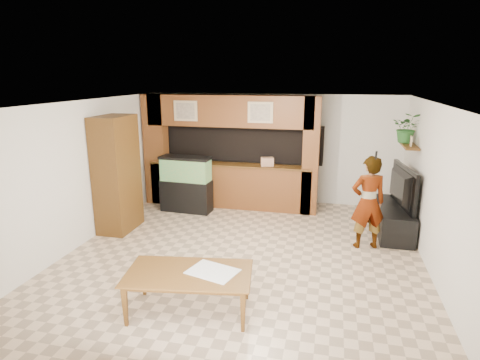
% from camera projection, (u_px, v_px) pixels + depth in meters
% --- Properties ---
extents(floor, '(6.50, 6.50, 0.00)m').
position_uv_depth(floor, '(244.00, 254.00, 7.01)').
color(floor, '#C8AA8A').
rests_on(floor, ground).
extents(ceiling, '(6.50, 6.50, 0.00)m').
position_uv_depth(ceiling, '(244.00, 103.00, 6.34)').
color(ceiling, white).
rests_on(ceiling, wall_back).
extents(wall_back, '(6.00, 0.00, 6.00)m').
position_uv_depth(wall_back, '(273.00, 148.00, 9.74)').
color(wall_back, silver).
rests_on(wall_back, floor).
extents(wall_left, '(0.00, 6.50, 6.50)m').
position_uv_depth(wall_left, '(84.00, 172.00, 7.34)').
color(wall_left, silver).
rests_on(wall_left, floor).
extents(wall_right, '(0.00, 6.50, 6.50)m').
position_uv_depth(wall_right, '(439.00, 194.00, 6.01)').
color(wall_right, silver).
rests_on(wall_right, floor).
extents(partition, '(4.20, 0.99, 2.60)m').
position_uv_depth(partition, '(229.00, 151.00, 9.36)').
color(partition, brown).
rests_on(partition, floor).
extents(wall_clock, '(0.05, 0.25, 0.25)m').
position_uv_depth(wall_clock, '(112.00, 132.00, 8.12)').
color(wall_clock, black).
rests_on(wall_clock, wall_left).
extents(wall_shelf, '(0.25, 0.90, 0.04)m').
position_uv_depth(wall_shelf, '(409.00, 146.00, 7.78)').
color(wall_shelf, '#5B3915').
rests_on(wall_shelf, wall_right).
extents(pantry_cabinet, '(0.57, 0.93, 2.28)m').
position_uv_depth(pantry_cabinet, '(117.00, 174.00, 7.88)').
color(pantry_cabinet, '#5B3915').
rests_on(pantry_cabinet, floor).
extents(trash_can, '(0.30, 0.30, 0.56)m').
position_uv_depth(trash_can, '(129.00, 213.00, 8.27)').
color(trash_can, '#B2B2B7').
rests_on(trash_can, floor).
extents(aquarium, '(1.15, 0.43, 1.27)m').
position_uv_depth(aquarium, '(186.00, 185.00, 9.08)').
color(aquarium, black).
rests_on(aquarium, floor).
extents(tv_stand, '(0.60, 1.65, 0.55)m').
position_uv_depth(tv_stand, '(393.00, 219.00, 7.89)').
color(tv_stand, black).
rests_on(tv_stand, floor).
extents(television, '(0.38, 1.40, 0.80)m').
position_uv_depth(television, '(397.00, 186.00, 7.72)').
color(television, black).
rests_on(television, tv_stand).
extents(photo_frame, '(0.04, 0.14, 0.19)m').
position_uv_depth(photo_frame, '(411.00, 141.00, 7.60)').
color(photo_frame, tan).
rests_on(photo_frame, wall_shelf).
extents(potted_plant, '(0.62, 0.57, 0.60)m').
position_uv_depth(potted_plant, '(407.00, 128.00, 7.92)').
color(potted_plant, '#265C24').
rests_on(potted_plant, wall_shelf).
extents(person, '(0.71, 0.56, 1.69)m').
position_uv_depth(person, '(368.00, 203.00, 7.09)').
color(person, tan).
rests_on(person, floor).
extents(microphone, '(0.03, 0.10, 0.15)m').
position_uv_depth(microphone, '(376.00, 155.00, 6.70)').
color(microphone, black).
rests_on(microphone, person).
extents(dining_table, '(1.74, 1.14, 0.57)m').
position_uv_depth(dining_table, '(189.00, 293.00, 5.20)').
color(dining_table, '#5B3915').
rests_on(dining_table, floor).
extents(newspaper_a, '(0.72, 0.60, 0.01)m').
position_uv_depth(newspaper_a, '(213.00, 271.00, 5.18)').
color(newspaper_a, silver).
rests_on(newspaper_a, dining_table).
extents(counter_box, '(0.33, 0.26, 0.19)m').
position_uv_depth(counter_box, '(267.00, 162.00, 9.03)').
color(counter_box, '#A37658').
rests_on(counter_box, partition).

